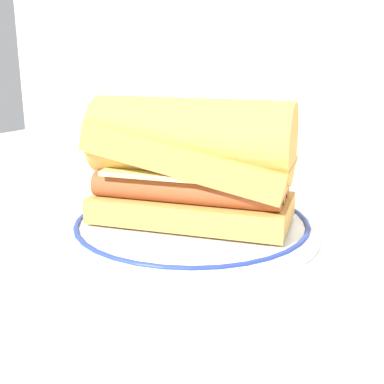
# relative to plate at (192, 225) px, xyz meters

# --- Properties ---
(ground_plane) EXTENTS (1.50, 1.50, 0.00)m
(ground_plane) POSITION_rel_plate_xyz_m (0.02, 0.01, -0.01)
(ground_plane) COLOR white
(plate) EXTENTS (0.27, 0.27, 0.01)m
(plate) POSITION_rel_plate_xyz_m (0.00, 0.00, 0.00)
(plate) COLOR white
(plate) RESTS_ON ground_plane
(sausage_sandwich) EXTENTS (0.23, 0.16, 0.13)m
(sausage_sandwich) POSITION_rel_plate_xyz_m (-0.00, 0.00, 0.07)
(sausage_sandwich) COLOR gold
(sausage_sandwich) RESTS_ON plate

